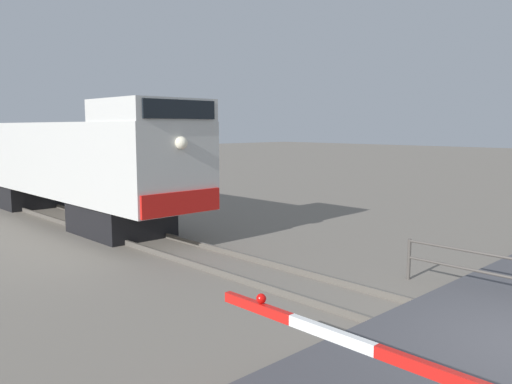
# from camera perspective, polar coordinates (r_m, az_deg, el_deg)

# --- Properties ---
(locomotive) EXTENTS (2.75, 15.50, 4.29)m
(locomotive) POSITION_cam_1_polar(r_m,az_deg,el_deg) (20.67, -20.37, 3.22)
(locomotive) COLOR black
(locomotive) RESTS_ON ground_plane
(guard_railing) EXTENTS (0.08, 2.88, 0.95)m
(guard_railing) POSITION_cam_1_polar(r_m,az_deg,el_deg) (11.69, 22.77, -7.49)
(guard_railing) COLOR #4C4742
(guard_railing) RESTS_ON ground_plane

